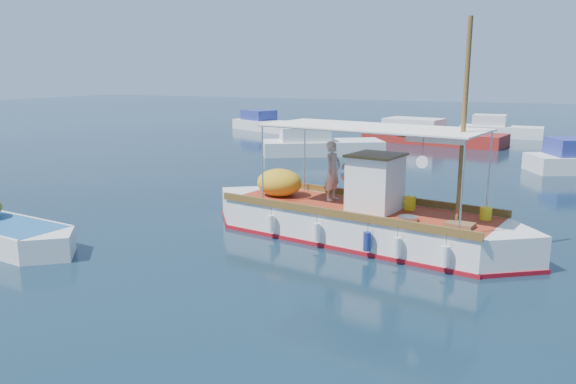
% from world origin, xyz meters
% --- Properties ---
extents(ground, '(160.00, 160.00, 0.00)m').
position_xyz_m(ground, '(0.00, 0.00, 0.00)').
color(ground, black).
rests_on(ground, ground).
extents(fishing_caique, '(9.93, 3.96, 6.14)m').
position_xyz_m(fishing_caique, '(0.73, 0.64, 0.54)').
color(fishing_caique, white).
rests_on(fishing_caique, ground).
extents(bg_boat_nw, '(7.08, 5.61, 1.80)m').
position_xyz_m(bg_boat_nw, '(-6.44, 15.76, 0.49)').
color(bg_boat_nw, silver).
rests_on(bg_boat_nw, ground).
extents(bg_boat_n, '(9.56, 4.34, 1.80)m').
position_xyz_m(bg_boat_n, '(-1.72, 23.80, 0.49)').
color(bg_boat_n, maroon).
rests_on(bg_boat_n, ground).
extents(bg_boat_far_w, '(6.56, 4.67, 1.80)m').
position_xyz_m(bg_boat_far_w, '(-15.61, 26.76, 0.49)').
color(bg_boat_far_w, silver).
rests_on(bg_boat_far_w, ground).
extents(bg_boat_far_n, '(5.68, 2.01, 1.80)m').
position_xyz_m(bg_boat_far_n, '(2.20, 29.57, 0.49)').
color(bg_boat_far_n, silver).
rests_on(bg_boat_far_n, ground).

